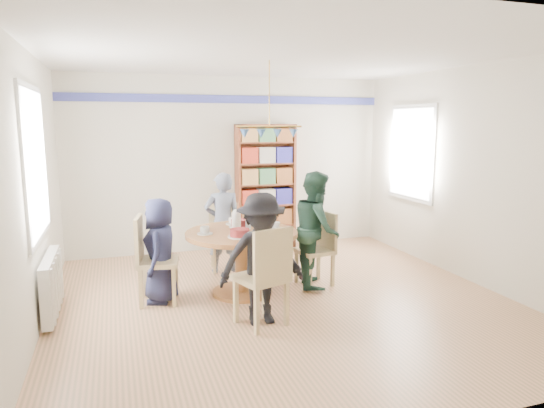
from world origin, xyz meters
name	(u,v)px	position (x,y,z in m)	size (l,w,h in m)	color
ground	(283,301)	(0.00, 0.00, 0.00)	(5.00, 5.00, 0.00)	tan
room_shell	(240,151)	(-0.26, 0.87, 1.65)	(5.00, 5.00, 5.00)	white
radiator	(52,285)	(-2.42, 0.30, 0.35)	(0.12, 1.00, 0.60)	silver
dining_table	(242,248)	(-0.38, 0.38, 0.56)	(1.30, 1.30, 0.75)	brown
chair_left	(150,256)	(-1.41, 0.42, 0.54)	(0.51, 0.51, 0.99)	tan
chair_right	(320,245)	(0.63, 0.43, 0.50)	(0.46, 0.46, 0.91)	tan
chair_far	(224,233)	(-0.35, 1.44, 0.49)	(0.44, 0.44, 0.89)	tan
chair_near	(266,273)	(-0.39, -0.61, 0.56)	(0.57, 0.57, 1.01)	tan
person_left	(160,250)	(-1.30, 0.42, 0.59)	(0.58, 0.37, 1.18)	#1A1C39
person_right	(316,229)	(0.57, 0.40, 0.71)	(0.69, 0.54, 1.42)	#193327
person_far	(223,223)	(-0.40, 1.30, 0.68)	(0.49, 0.32, 1.35)	gray
person_near	(261,259)	(-0.40, -0.50, 0.66)	(0.85, 0.49, 1.32)	black
bookshelf	(266,188)	(0.53, 2.34, 0.97)	(0.94, 0.28, 1.97)	maroon
tableware	(239,226)	(-0.40, 0.41, 0.81)	(1.03, 1.03, 0.27)	white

